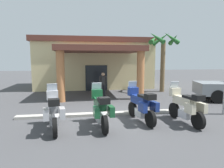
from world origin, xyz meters
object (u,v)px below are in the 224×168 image
at_px(motorcycle_green, 101,109).
at_px(motorcycle_blue, 141,105).
at_px(pedestrian, 103,83).
at_px(motorcycle_silver, 54,111).
at_px(motorcycle_cream, 186,106).
at_px(palm_tree_near_portico, 163,48).
at_px(motel_building, 94,63).

distance_m(motorcycle_green, motorcycle_blue, 1.76).
relative_size(motorcycle_green, pedestrian, 1.31).
relative_size(motorcycle_silver, motorcycle_cream, 1.00).
bearing_deg(motorcycle_cream, palm_tree_near_portico, -23.10).
xyz_separation_m(motorcycle_silver, motorcycle_green, (1.72, 0.02, 0.00)).
bearing_deg(motorcycle_blue, motorcycle_cream, -115.75).
xyz_separation_m(motel_building, pedestrian, (0.26, -5.58, -1.30)).
bearing_deg(pedestrian, palm_tree_near_portico, 93.95).
xyz_separation_m(motorcycle_blue, motorcycle_cream, (1.72, -0.45, 0.00)).
bearing_deg(pedestrian, motorcycle_silver, -37.17).
distance_m(motorcycle_blue, motorcycle_cream, 1.77).
height_order(motorcycle_silver, pedestrian, pedestrian).
relative_size(motorcycle_cream, pedestrian, 1.31).
xyz_separation_m(pedestrian, palm_tree_near_portico, (4.94, 1.69, 2.50)).
relative_size(motorcycle_blue, motorcycle_cream, 0.99).
relative_size(motel_building, motorcycle_cream, 4.85).
bearing_deg(motorcycle_green, motorcycle_cream, -96.04).
height_order(motorcycle_green, motorcycle_cream, same).
bearing_deg(motorcycle_cream, motorcycle_blue, 68.38).
distance_m(motorcycle_green, motorcycle_cream, 3.43).
xyz_separation_m(motorcycle_green, palm_tree_near_portico, (5.68, 7.67, 2.78)).
bearing_deg(motel_building, motorcycle_silver, -101.38).
height_order(motorcycle_silver, motorcycle_cream, same).
distance_m(motorcycle_blue, pedestrian, 5.66).
bearing_deg(motorcycle_silver, motel_building, -20.60).
bearing_deg(motorcycle_silver, pedestrian, -32.15).
relative_size(motorcycle_green, motorcycle_cream, 1.00).
distance_m(motorcycle_cream, palm_tree_near_portico, 8.50).
distance_m(motel_building, pedestrian, 5.74).
relative_size(motel_building, motorcycle_blue, 4.89).
height_order(motorcycle_blue, motorcycle_cream, same).
relative_size(motel_building, motorcycle_silver, 4.87).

